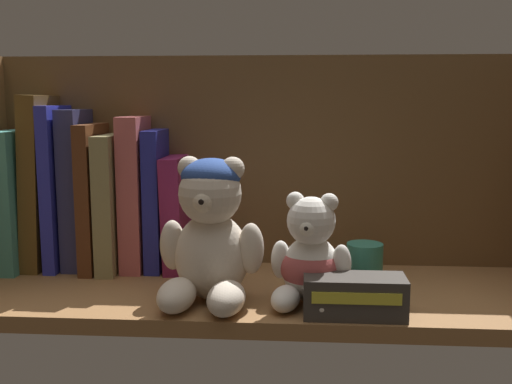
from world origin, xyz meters
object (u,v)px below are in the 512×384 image
object	(u,v)px
pillar_candle	(364,266)
small_product_box	(354,296)
book_5	(116,201)
book_3	(79,189)
book_4	(98,196)
book_6	(138,193)
teddy_bear_smaller	(310,261)
book_8	(178,212)
teddy_bear_larger	(210,234)
book_7	(158,199)
book_2	(61,187)
book_1	(44,181)
book_0	(23,198)

from	to	relation	value
pillar_candle	small_product_box	xyz separation A→B (cm)	(-2.24, -10.49, -0.62)
book_5	small_product_box	size ratio (longest dim) A/B	1.69
book_3	book_4	distance (cm)	2.95
book_6	teddy_bear_smaller	xyz separation A→B (cm)	(24.71, -14.47, -5.68)
book_3	book_4	xyz separation A→B (cm)	(2.77, -0.00, -0.99)
book_8	pillar_candle	size ratio (longest dim) A/B	2.78
book_5	pillar_candle	bearing A→B (deg)	-12.67
book_4	book_6	world-z (taller)	book_6
book_8	small_product_box	size ratio (longest dim) A/B	1.42
book_4	teddy_bear_larger	distance (cm)	23.57
book_7	book_8	distance (cm)	3.41
book_5	small_product_box	world-z (taller)	book_5
book_8	small_product_box	xyz separation A→B (cm)	(23.77, -18.37, -5.83)
book_5	book_6	xyz separation A→B (cm)	(3.17, 0.00, 1.26)
book_4	teddy_bear_larger	xyz separation A→B (cm)	(18.51, -14.43, -2.11)
book_3	pillar_candle	xyz separation A→B (cm)	(40.47, -7.87, -8.50)
book_3	book_6	size ratio (longest dim) A/B	1.04
book_5	book_8	size ratio (longest dim) A/B	1.19
book_2	book_7	world-z (taller)	book_2
book_2	pillar_candle	xyz separation A→B (cm)	(43.14, -7.87, -8.78)
book_6	teddy_bear_larger	world-z (taller)	book_6
book_6	book_7	distance (cm)	3.13
book_3	book_8	distance (cm)	14.83
book_1	book_2	distance (cm)	2.68
book_3	teddy_bear_larger	bearing A→B (deg)	-34.14
book_8	pillar_candle	bearing A→B (deg)	-16.84
book_6	teddy_bear_larger	distance (cm)	19.38
book_8	small_product_box	world-z (taller)	book_8
book_0	book_6	size ratio (longest dim) A/B	0.91
book_7	pillar_candle	world-z (taller)	book_7
book_7	teddy_bear_smaller	xyz separation A→B (cm)	(21.72, -14.47, -4.75)
book_7	teddy_bear_smaller	bearing A→B (deg)	-33.68
book_1	teddy_bear_larger	size ratio (longest dim) A/B	1.42
book_1	teddy_bear_larger	bearing A→B (deg)	-28.54
book_7	teddy_bear_smaller	distance (cm)	26.53
book_6	teddy_bear_smaller	bearing A→B (deg)	-30.36
book_7	book_1	bearing A→B (deg)	180.00
book_1	book_7	bearing A→B (deg)	0.00
book_5	book_7	distance (cm)	6.18
book_0	pillar_candle	world-z (taller)	book_0
book_4	teddy_bear_larger	world-z (taller)	book_4
book_7	book_2	bearing A→B (deg)	180.00
book_2	book_4	xyz separation A→B (cm)	(5.44, -0.00, -1.26)
book_5	book_4	bearing A→B (deg)	-180.00
book_2	book_8	world-z (taller)	book_2
book_5	small_product_box	bearing A→B (deg)	-29.26
book_4	pillar_candle	distance (cm)	39.24
book_2	book_8	distance (cm)	17.49
book_6	pillar_candle	size ratio (longest dim) A/B	3.74
book_6	pillar_candle	distance (cm)	33.78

